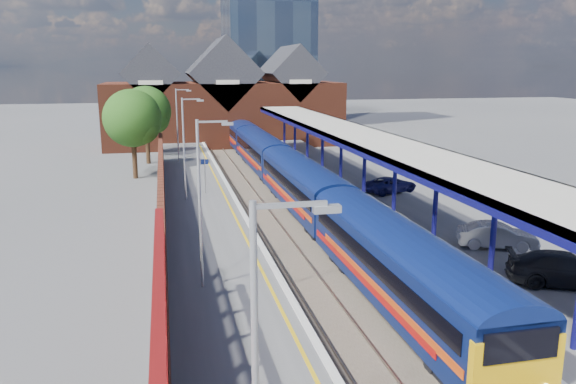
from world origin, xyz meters
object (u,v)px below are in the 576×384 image
object	(u,v)px
lamp_post_a	(263,375)
lamp_post_c	(186,143)
lamp_post_d	(179,121)
parked_car_silver	(497,236)
train	(279,164)
parked_car_blue	(390,185)
lamp_post_b	(203,194)
platform_sign	(205,170)
parked_car_dark	(566,269)

from	to	relation	value
lamp_post_a	lamp_post_c	xyz separation A→B (m)	(0.00, 30.00, 0.00)
lamp_post_d	parked_car_silver	bearing A→B (deg)	-63.68
train	parked_car_blue	distance (m)	10.15
parked_car_silver	parked_car_blue	world-z (taller)	parked_car_silver
parked_car_silver	lamp_post_b	bearing A→B (deg)	120.32
lamp_post_c	parked_car_blue	distance (m)	15.05
lamp_post_b	platform_sign	xyz separation A→B (m)	(1.36, 18.00, -2.30)
lamp_post_a	parked_car_silver	bearing A→B (deg)	47.02
lamp_post_a	train	bearing A→B (deg)	77.95
platform_sign	lamp_post_a	bearing A→B (deg)	-92.44
lamp_post_b	lamp_post_d	world-z (taller)	same
platform_sign	parked_car_dark	xyz separation A→B (m)	(13.50, -21.13, -1.00)
parked_car_silver	lamp_post_a	bearing A→B (deg)	159.87
lamp_post_d	parked_car_silver	xyz separation A→B (m)	(14.86, -30.05, -3.35)
lamp_post_a	parked_car_blue	xyz separation A→B (m)	(14.64, 29.27, -3.42)
lamp_post_c	lamp_post_d	size ratio (longest dim) A/B	1.00
lamp_post_b	platform_sign	distance (m)	18.20
lamp_post_a	parked_car_silver	xyz separation A→B (m)	(14.86, 15.95, -3.35)
platform_sign	parked_car_blue	xyz separation A→B (m)	(13.28, -2.73, -1.12)
lamp_post_c	platform_sign	bearing A→B (deg)	55.74
train	lamp_post_c	xyz separation A→B (m)	(-7.86, -6.81, 2.87)
lamp_post_d	train	bearing A→B (deg)	-49.49
parked_car_dark	lamp_post_d	bearing A→B (deg)	46.58
lamp_post_a	parked_car_silver	distance (m)	22.06
parked_car_blue	platform_sign	bearing A→B (deg)	59.72
parked_car_dark	parked_car_blue	size ratio (longest dim) A/B	1.16
platform_sign	parked_car_blue	distance (m)	13.60
train	lamp_post_c	size ratio (longest dim) A/B	9.42
lamp_post_a	lamp_post_c	size ratio (longest dim) A/B	1.00
train	platform_sign	bearing A→B (deg)	-143.50
lamp_post_b	parked_car_dark	distance (m)	15.54
parked_car_dark	lamp_post_a	bearing A→B (deg)	149.82
lamp_post_b	parked_car_blue	xyz separation A→B (m)	(14.64, 15.27, -3.42)
parked_car_blue	lamp_post_b	bearing A→B (deg)	117.55
lamp_post_c	parked_car_silver	distance (m)	20.73
lamp_post_b	lamp_post_c	bearing A→B (deg)	90.00
lamp_post_c	parked_car_blue	xyz separation A→B (m)	(14.64, -0.73, -3.42)
train	lamp_post_a	world-z (taller)	lamp_post_a
parked_car_blue	lamp_post_a	bearing A→B (deg)	134.77
train	platform_sign	size ratio (longest dim) A/B	26.36
lamp_post_b	lamp_post_c	world-z (taller)	same
parked_car_dark	parked_car_blue	distance (m)	18.40
platform_sign	parked_car_blue	world-z (taller)	platform_sign
platform_sign	parked_car_blue	size ratio (longest dim) A/B	0.61
lamp_post_a	lamp_post_d	world-z (taller)	same
lamp_post_d	lamp_post_b	bearing A→B (deg)	-90.00
lamp_post_b	lamp_post_c	distance (m)	16.00
lamp_post_b	parked_car_dark	size ratio (longest dim) A/B	1.47
train	parked_car_silver	xyz separation A→B (m)	(7.01, -20.86, -0.48)
lamp_post_d	parked_car_dark	xyz separation A→B (m)	(14.86, -35.13, -3.30)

